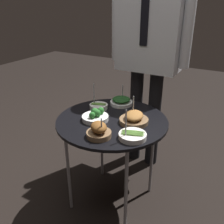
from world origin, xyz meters
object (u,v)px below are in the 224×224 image
(bowl_roast_front_center, at_px, (99,131))
(waiter_figure, at_px, (149,39))
(bowl_broccoli_front_right, at_px, (95,116))
(bowl_asparagus_back_left, at_px, (99,106))
(bowl_spinach_mid_right, at_px, (121,101))
(bowl_asparagus_near_rim, at_px, (132,136))
(serving_cart, at_px, (112,125))
(bowl_roast_far_rim, at_px, (134,118))

(bowl_roast_front_center, bearing_deg, waiter_figure, 93.15)
(bowl_broccoli_front_right, height_order, bowl_roast_front_center, bowl_roast_front_center)
(bowl_asparagus_back_left, bearing_deg, bowl_spinach_mid_right, 52.93)
(bowl_asparagus_back_left, xyz_separation_m, bowl_asparagus_near_rim, (0.37, -0.25, -0.00))
(bowl_asparagus_back_left, height_order, bowl_roast_front_center, bowl_asparagus_back_left)
(bowl_broccoli_front_right, height_order, bowl_spinach_mid_right, bowl_spinach_mid_right)
(serving_cart, xyz_separation_m, bowl_roast_front_center, (0.04, -0.22, 0.08))
(bowl_roast_front_center, height_order, bowl_asparagus_near_rim, bowl_asparagus_near_rim)
(serving_cart, distance_m, bowl_broccoli_front_right, 0.12)
(waiter_figure, bearing_deg, bowl_broccoli_front_right, -97.51)
(serving_cart, relative_size, waiter_figure, 0.42)
(bowl_roast_far_rim, xyz_separation_m, bowl_asparagus_near_rim, (0.07, -0.17, -0.01))
(serving_cart, bearing_deg, bowl_spinach_mid_right, 103.76)
(bowl_asparagus_back_left, xyz_separation_m, waiter_figure, (0.16, 0.46, 0.39))
(bowl_roast_front_center, distance_m, waiter_figure, 0.86)
(bowl_asparagus_back_left, height_order, waiter_figure, waiter_figure)
(bowl_broccoli_front_right, relative_size, bowl_roast_far_rim, 0.93)
(bowl_asparagus_near_rim, bearing_deg, bowl_asparagus_back_left, 145.99)
(bowl_spinach_mid_right, bearing_deg, bowl_asparagus_back_left, -127.07)
(bowl_spinach_mid_right, distance_m, bowl_asparagus_near_rim, 0.46)
(bowl_asparagus_back_left, relative_size, bowl_asparagus_near_rim, 0.99)
(serving_cart, relative_size, bowl_roast_front_center, 4.97)
(bowl_roast_far_rim, bearing_deg, bowl_asparagus_near_rim, -67.68)
(bowl_spinach_mid_right, relative_size, bowl_asparagus_near_rim, 0.90)
(bowl_roast_far_rim, xyz_separation_m, bowl_roast_front_center, (-0.09, -0.24, 0.01))
(bowl_broccoli_front_right, distance_m, bowl_roast_front_center, 0.20)
(bowl_asparagus_back_left, distance_m, bowl_asparagus_near_rim, 0.44)
(serving_cart, height_order, bowl_roast_far_rim, bowl_roast_far_rim)
(bowl_roast_far_rim, bearing_deg, bowl_spinach_mid_right, 132.44)
(bowl_broccoli_front_right, xyz_separation_m, bowl_asparagus_back_left, (-0.08, 0.16, -0.01))
(serving_cart, height_order, bowl_asparagus_back_left, bowl_asparagus_back_left)
(serving_cart, relative_size, bowl_asparagus_near_rim, 3.96)
(serving_cart, height_order, waiter_figure, waiter_figure)
(bowl_roast_far_rim, height_order, bowl_roast_front_center, bowl_roast_far_rim)
(bowl_roast_far_rim, xyz_separation_m, waiter_figure, (-0.14, 0.53, 0.38))
(bowl_roast_front_center, bearing_deg, bowl_broccoli_front_right, 127.66)
(bowl_spinach_mid_right, relative_size, bowl_roast_front_center, 1.13)
(bowl_roast_front_center, bearing_deg, bowl_roast_far_rim, 68.71)
(bowl_broccoli_front_right, bearing_deg, bowl_roast_far_rim, 20.69)
(serving_cart, xyz_separation_m, bowl_broccoli_front_right, (-0.08, -0.06, 0.07))
(serving_cart, xyz_separation_m, bowl_asparagus_near_rim, (0.21, -0.15, 0.06))
(bowl_broccoli_front_right, relative_size, bowl_asparagus_near_rim, 0.94)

